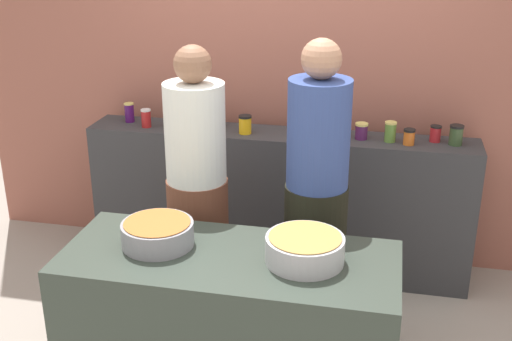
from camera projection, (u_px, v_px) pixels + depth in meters
The scene contains 20 objects.
storefront_wall at pixel (289, 57), 4.55m from camera, with size 4.80×0.12×3.00m, color #99594A.
display_shelf at pixel (278, 202), 4.59m from camera, with size 2.70×0.36×1.04m, color #333336.
prep_table at pixel (230, 326), 3.35m from camera, with size 1.70×0.70×0.84m, color #323C34.
preserve_jar_0 at pixel (129, 112), 4.63m from camera, with size 0.07×0.07×0.14m.
preserve_jar_1 at pixel (146, 118), 4.51m from camera, with size 0.07×0.07×0.13m.
preserve_jar_2 at pixel (170, 118), 4.50m from camera, with size 0.09×0.09×0.14m.
preserve_jar_3 at pixel (184, 121), 4.44m from camera, with size 0.08×0.08×0.14m.
preserve_jar_4 at pixel (219, 119), 4.53m from camera, with size 0.09×0.09×0.11m.
preserve_jar_5 at pixel (245, 124), 4.38m from camera, with size 0.09×0.09×0.13m.
preserve_jar_6 at pixel (308, 129), 4.33m from camera, with size 0.09×0.09×0.10m.
preserve_jar_7 at pixel (333, 130), 4.25m from camera, with size 0.07×0.07×0.13m.
preserve_jar_8 at pixel (361, 131), 4.27m from camera, with size 0.09×0.09×0.11m.
preserve_jar_9 at pixel (390, 132), 4.21m from camera, with size 0.08×0.08×0.14m.
preserve_jar_10 at pixel (409, 137), 4.16m from camera, with size 0.08×0.08×0.11m.
preserve_jar_11 at pixel (435, 134), 4.22m from camera, with size 0.07×0.07×0.11m.
preserve_jar_12 at pixel (456, 135), 4.15m from camera, with size 0.09×0.09×0.13m.
cooking_pot_left at pixel (158, 234), 3.29m from camera, with size 0.37×0.37×0.13m.
cooking_pot_center at pixel (305, 249), 3.12m from camera, with size 0.39×0.39×0.14m.
cook_with_tongs at pixel (198, 204), 3.87m from camera, with size 0.37×0.37×1.77m.
cook_in_cap at pixel (316, 212), 3.69m from camera, with size 0.36×0.36×1.84m.
Camera 1 is at (0.73, -3.03, 2.40)m, focal length 44.90 mm.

